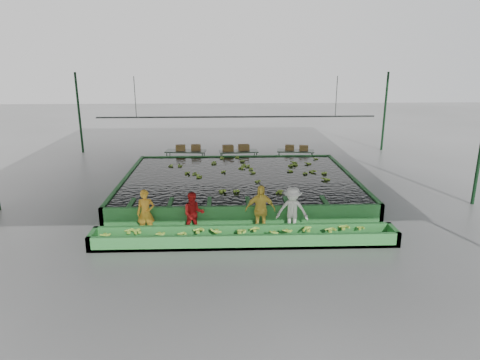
{
  "coord_description": "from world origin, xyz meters",
  "views": [
    {
      "loc": [
        -0.64,
        -16.49,
        5.94
      ],
      "look_at": [
        0.0,
        0.5,
        1.0
      ],
      "focal_mm": 32.0,
      "sensor_mm": 36.0,
      "label": 1
    }
  ],
  "objects_px": {
    "box_stack_left": "(188,150)",
    "worker_c": "(260,210)",
    "worker_b": "(194,214)",
    "packing_table_left": "(186,159)",
    "sorting_trough": "(245,237)",
    "packing_table_mid": "(239,159)",
    "packing_table_right": "(295,158)",
    "box_stack_right": "(297,150)",
    "flotation_tank": "(239,186)",
    "worker_d": "(292,211)",
    "box_stack_mid": "(236,150)",
    "worker_a": "(146,213)"
  },
  "relations": [
    {
      "from": "flotation_tank",
      "to": "sorting_trough",
      "type": "xyz_separation_m",
      "value": [
        0.0,
        -5.1,
        -0.2
      ]
    },
    {
      "from": "worker_c",
      "to": "box_stack_right",
      "type": "bearing_deg",
      "value": 72.75
    },
    {
      "from": "packing_table_mid",
      "to": "box_stack_mid",
      "type": "bearing_deg",
      "value": 155.57
    },
    {
      "from": "worker_b",
      "to": "packing_table_mid",
      "type": "relative_size",
      "value": 0.73
    },
    {
      "from": "worker_a",
      "to": "packing_table_right",
      "type": "height_order",
      "value": "worker_a"
    },
    {
      "from": "flotation_tank",
      "to": "packing_table_left",
      "type": "distance_m",
      "value": 5.66
    },
    {
      "from": "worker_a",
      "to": "packing_table_left",
      "type": "xyz_separation_m",
      "value": [
        0.57,
        9.25,
        -0.33
      ]
    },
    {
      "from": "flotation_tank",
      "to": "worker_d",
      "type": "relative_size",
      "value": 5.92
    },
    {
      "from": "worker_b",
      "to": "packing_table_mid",
      "type": "xyz_separation_m",
      "value": [
        1.85,
        9.21,
        -0.29
      ]
    },
    {
      "from": "box_stack_left",
      "to": "sorting_trough",
      "type": "bearing_deg",
      "value": -75.57
    },
    {
      "from": "worker_d",
      "to": "box_stack_left",
      "type": "height_order",
      "value": "worker_d"
    },
    {
      "from": "sorting_trough",
      "to": "box_stack_mid",
      "type": "bearing_deg",
      "value": 89.98
    },
    {
      "from": "worker_d",
      "to": "packing_table_left",
      "type": "xyz_separation_m",
      "value": [
        -4.42,
        9.25,
        -0.35
      ]
    },
    {
      "from": "packing_table_right",
      "to": "worker_c",
      "type": "bearing_deg",
      "value": -106.33
    },
    {
      "from": "box_stack_right",
      "to": "box_stack_left",
      "type": "bearing_deg",
      "value": -179.32
    },
    {
      "from": "sorting_trough",
      "to": "box_stack_left",
      "type": "height_order",
      "value": "box_stack_left"
    },
    {
      "from": "box_stack_mid",
      "to": "packing_table_mid",
      "type": "bearing_deg",
      "value": -24.43
    },
    {
      "from": "worker_c",
      "to": "box_stack_right",
      "type": "distance_m",
      "value": 9.82
    },
    {
      "from": "worker_d",
      "to": "packing_table_mid",
      "type": "distance_m",
      "value": 9.34
    },
    {
      "from": "sorting_trough",
      "to": "packing_table_mid",
      "type": "bearing_deg",
      "value": 89.18
    },
    {
      "from": "worker_a",
      "to": "box_stack_mid",
      "type": "distance_m",
      "value": 9.85
    },
    {
      "from": "worker_c",
      "to": "packing_table_right",
      "type": "relative_size",
      "value": 0.88
    },
    {
      "from": "worker_b",
      "to": "packing_table_right",
      "type": "xyz_separation_m",
      "value": [
        5.02,
        9.37,
        -0.31
      ]
    },
    {
      "from": "worker_d",
      "to": "box_stack_right",
      "type": "bearing_deg",
      "value": 90.59
    },
    {
      "from": "worker_a",
      "to": "worker_d",
      "type": "relative_size",
      "value": 0.97
    },
    {
      "from": "worker_c",
      "to": "packing_table_right",
      "type": "bearing_deg",
      "value": 73.03
    },
    {
      "from": "flotation_tank",
      "to": "worker_d",
      "type": "distance_m",
      "value": 4.63
    },
    {
      "from": "worker_d",
      "to": "box_stack_right",
      "type": "distance_m",
      "value": 9.57
    },
    {
      "from": "flotation_tank",
      "to": "box_stack_right",
      "type": "bearing_deg",
      "value": 56.55
    },
    {
      "from": "sorting_trough",
      "to": "worker_b",
      "type": "relative_size",
      "value": 6.5
    },
    {
      "from": "flotation_tank",
      "to": "packing_table_right",
      "type": "relative_size",
      "value": 4.96
    },
    {
      "from": "box_stack_mid",
      "to": "box_stack_left",
      "type": "bearing_deg",
      "value": 178.56
    },
    {
      "from": "flotation_tank",
      "to": "worker_c",
      "type": "distance_m",
      "value": 4.36
    },
    {
      "from": "box_stack_left",
      "to": "worker_b",
      "type": "bearing_deg",
      "value": -84.48
    },
    {
      "from": "worker_a",
      "to": "packing_table_mid",
      "type": "distance_m",
      "value": 9.85
    },
    {
      "from": "packing_table_right",
      "to": "box_stack_right",
      "type": "xyz_separation_m",
      "value": [
        0.06,
        0.05,
        0.46
      ]
    },
    {
      "from": "flotation_tank",
      "to": "packing_table_mid",
      "type": "xyz_separation_m",
      "value": [
        0.14,
        4.91,
        0.03
      ]
    },
    {
      "from": "packing_table_left",
      "to": "box_stack_mid",
      "type": "xyz_separation_m",
      "value": [
        2.75,
        0.02,
        0.47
      ]
    },
    {
      "from": "worker_d",
      "to": "packing_table_mid",
      "type": "bearing_deg",
      "value": 110.29
    },
    {
      "from": "worker_b",
      "to": "packing_table_left",
      "type": "bearing_deg",
      "value": 86.25
    },
    {
      "from": "worker_b",
      "to": "box_stack_mid",
      "type": "height_order",
      "value": "worker_b"
    },
    {
      "from": "flotation_tank",
      "to": "packing_table_left",
      "type": "bearing_deg",
      "value": 119.03
    },
    {
      "from": "box_stack_right",
      "to": "box_stack_mid",
      "type": "bearing_deg",
      "value": -177.69
    },
    {
      "from": "packing_table_mid",
      "to": "flotation_tank",
      "type": "bearing_deg",
      "value": -91.67
    },
    {
      "from": "flotation_tank",
      "to": "box_stack_left",
      "type": "xyz_separation_m",
      "value": [
        -2.61,
        5.04,
        0.53
      ]
    },
    {
      "from": "worker_a",
      "to": "packing_table_left",
      "type": "height_order",
      "value": "worker_a"
    },
    {
      "from": "box_stack_left",
      "to": "worker_c",
      "type": "bearing_deg",
      "value": -71.21
    },
    {
      "from": "packing_table_right",
      "to": "box_stack_left",
      "type": "xyz_separation_m",
      "value": [
        -5.92,
        -0.02,
        0.52
      ]
    },
    {
      "from": "worker_b",
      "to": "worker_d",
      "type": "bearing_deg",
      "value": -10.17
    },
    {
      "from": "box_stack_mid",
      "to": "box_stack_right",
      "type": "relative_size",
      "value": 1.14
    }
  ]
}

